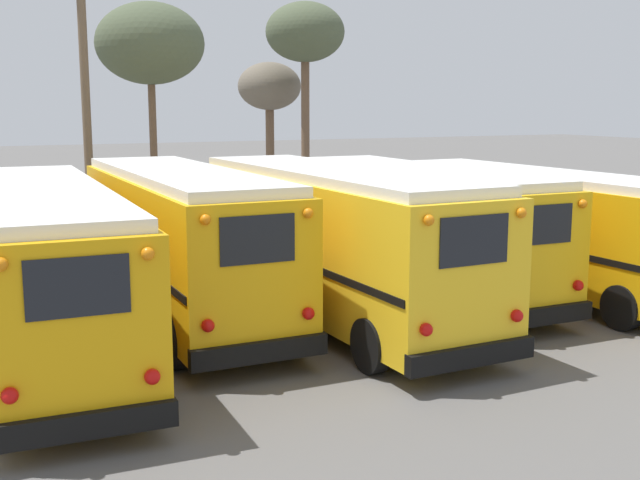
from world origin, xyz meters
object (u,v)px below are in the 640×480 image
Objects in this scene: school_bus_2 at (333,238)px; bare_tree_1 at (150,44)px; utility_pole at (86,101)px; school_bus_1 at (182,238)px; bare_tree_2 at (269,88)px; school_bus_3 at (417,225)px; school_bus_4 at (542,226)px; bare_tree_0 at (305,35)px; school_bus_0 at (46,262)px.

bare_tree_1 is (-0.28, 14.40, 5.03)m from school_bus_2.
utility_pole is (-3.15, 11.62, 2.99)m from school_bus_2.
school_bus_1 is 1.42× the size of bare_tree_2.
utility_pole reaches higher than school_bus_2.
bare_tree_2 is at bearing 44.11° from bare_tree_1.
bare_tree_2 is (7.49, 21.94, 3.63)m from school_bus_2.
school_bus_3 is 0.95× the size of school_bus_4.
bare_tree_0 reaches higher than school_bus_2.
school_bus_0 is 1.19× the size of utility_pole.
bare_tree_1 is at bearing 91.13° from school_bus_2.
school_bus_1 is at bearing -117.04° from bare_tree_2.
school_bus_3 is at bearing -59.35° from utility_pole.
school_bus_3 is at bearing 6.31° from school_bus_0.
school_bus_4 is 20.00m from bare_tree_0.
bare_tree_2 is (10.64, 10.32, 0.64)m from utility_pole.
bare_tree_2 is (7.77, 7.54, -1.40)m from bare_tree_1.
school_bus_4 is at bearing 1.23° from school_bus_2.
school_bus_3 is 14.46m from bare_tree_1.
bare_tree_0 is 1.11× the size of bare_tree_1.
school_bus_3 is (8.95, 0.99, -0.00)m from school_bus_0.
bare_tree_1 reaches higher than school_bus_4.
bare_tree_2 is (13.46, 21.65, 3.71)m from school_bus_0.
bare_tree_0 reaches higher than school_bus_3.
school_bus_4 is (2.98, -1.15, -0.07)m from school_bus_3.
bare_tree_0 is at bearing 53.11° from school_bus_0.
bare_tree_0 is at bearing 66.94° from school_bus_2.
utility_pole is (2.82, 11.34, 3.07)m from school_bus_0.
school_bus_2 is at bearing -113.06° from bare_tree_0.
utility_pole is (-6.13, 10.35, 3.07)m from school_bus_3.
bare_tree_0 reaches higher than school_bus_4.
school_bus_0 is 24.22m from bare_tree_0.
bare_tree_0 reaches higher than bare_tree_2.
school_bus_2 is 23.46m from bare_tree_2.
school_bus_0 is at bearing -173.69° from school_bus_3.
school_bus_2 is at bearing -2.73° from school_bus_0.
school_bus_4 is 1.52× the size of bare_tree_2.
bare_tree_1 reaches higher than school_bus_1.
bare_tree_1 is (5.68, 14.11, 5.11)m from school_bus_0.
school_bus_0 is 16.05m from bare_tree_1.
school_bus_1 is 1.03× the size of utility_pole.
bare_tree_1 is at bearing 44.12° from utility_pole.
school_bus_1 is 0.95× the size of school_bus_2.
school_bus_4 is 15.00m from utility_pole.
school_bus_0 is 1.14× the size of school_bus_3.
bare_tree_2 is (-0.61, 2.91, -2.39)m from bare_tree_0.
school_bus_1 is 1.03× the size of bare_tree_0.
school_bus_1 is 21.66m from bare_tree_0.
school_bus_1 reaches higher than school_bus_4.
bare_tree_0 is at bearing 28.91° from bare_tree_1.
bare_tree_0 reaches higher than bare_tree_1.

